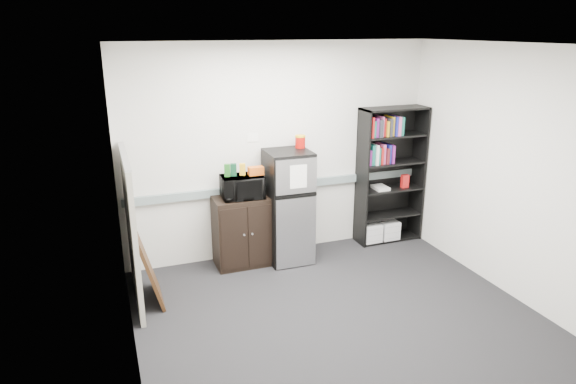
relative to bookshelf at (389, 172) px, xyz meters
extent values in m
plane|color=black|center=(-1.51, -1.57, -0.97)|extent=(4.00, 4.00, 0.00)
cube|color=silver|center=(-1.51, 0.18, 0.38)|extent=(4.00, 0.02, 2.70)
cube|color=silver|center=(0.49, -1.57, 0.38)|extent=(0.02, 3.50, 2.70)
cube|color=silver|center=(-3.51, -1.57, 0.38)|extent=(0.02, 3.50, 2.70)
cube|color=white|center=(-1.51, -1.57, 1.73)|extent=(4.00, 3.50, 0.02)
cube|color=slate|center=(-1.51, 0.15, -0.07)|extent=(3.92, 0.05, 0.10)
cube|color=white|center=(-1.86, 0.18, 0.58)|extent=(0.14, 0.00, 0.10)
cube|color=black|center=(-0.41, -0.01, -0.05)|extent=(0.02, 0.34, 1.85)
cube|color=black|center=(0.46, -0.01, -0.05)|extent=(0.02, 0.34, 1.85)
cube|color=black|center=(0.02, 0.16, -0.05)|extent=(0.90, 0.02, 1.85)
cube|color=black|center=(0.02, -0.01, 0.87)|extent=(0.90, 0.34, 0.02)
cube|color=black|center=(0.02, -0.01, -0.95)|extent=(0.85, 0.32, 0.03)
cube|color=black|center=(0.02, -0.01, -0.60)|extent=(0.85, 0.32, 0.03)
cube|color=black|center=(0.02, -0.01, -0.23)|extent=(0.85, 0.32, 0.02)
cube|color=black|center=(0.02, -0.01, 0.14)|extent=(0.85, 0.32, 0.02)
cube|color=black|center=(0.02, -0.01, 0.51)|extent=(0.85, 0.32, 0.02)
cube|color=silver|center=(-0.26, -0.02, -0.81)|extent=(0.25, 0.30, 0.25)
cube|color=silver|center=(0.02, -0.02, -0.81)|extent=(0.25, 0.30, 0.25)
cube|color=gray|center=(-3.41, -0.49, -0.17)|extent=(0.05, 1.30, 1.60)
cube|color=#B2B2B7|center=(-3.41, -0.49, 0.64)|extent=(0.06, 1.30, 0.02)
cube|color=black|center=(-2.08, -0.06, -0.53)|extent=(0.70, 0.44, 0.88)
cube|color=black|center=(-2.25, -0.29, -0.53)|extent=(0.32, 0.01, 0.77)
cube|color=black|center=(-1.91, -0.29, -0.53)|extent=(0.32, 0.01, 0.77)
cylinder|color=#B2B2B7|center=(-2.13, -0.30, -0.49)|extent=(0.02, 0.02, 0.02)
cylinder|color=#B2B2B7|center=(-2.03, -0.30, -0.49)|extent=(0.02, 0.02, 0.02)
imported|color=black|center=(-2.08, -0.08, 0.04)|extent=(0.51, 0.35, 0.27)
cube|color=#195518|center=(-2.25, -0.05, 0.26)|extent=(0.08, 0.07, 0.15)
cube|color=#0C3720|center=(-2.17, -0.05, 0.26)|extent=(0.08, 0.07, 0.15)
cube|color=gold|center=(-2.06, -0.05, 0.25)|extent=(0.08, 0.07, 0.14)
cube|color=#C35213|center=(-1.91, -0.10, 0.23)|extent=(0.18, 0.10, 0.10)
cube|color=black|center=(-1.51, -0.14, -0.27)|extent=(0.54, 0.54, 1.40)
cube|color=#A9A9AE|center=(-1.51, -0.41, 0.21)|extent=(0.51, 0.03, 0.42)
cube|color=#A9A9AE|center=(-1.51, -0.41, -0.51)|extent=(0.51, 0.03, 0.90)
cube|color=black|center=(-1.51, -0.43, -0.03)|extent=(0.51, 0.01, 0.03)
cube|color=white|center=(-1.49, -0.43, 0.21)|extent=(0.21, 0.01, 0.28)
cube|color=black|center=(-1.51, -0.14, 0.44)|extent=(0.54, 0.54, 0.02)
cylinder|color=#A30D07|center=(-1.30, -0.02, 0.53)|extent=(0.13, 0.13, 0.16)
cylinder|color=gold|center=(-1.30, -0.02, 0.62)|extent=(0.13, 0.13, 0.02)
cube|color=black|center=(-3.28, -0.60, -0.57)|extent=(0.24, 0.63, 0.79)
cube|color=beige|center=(-3.26, -0.60, -0.57)|extent=(0.18, 0.53, 0.67)
camera|label=1|loc=(-3.60, -5.79, 1.87)|focal=32.00mm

